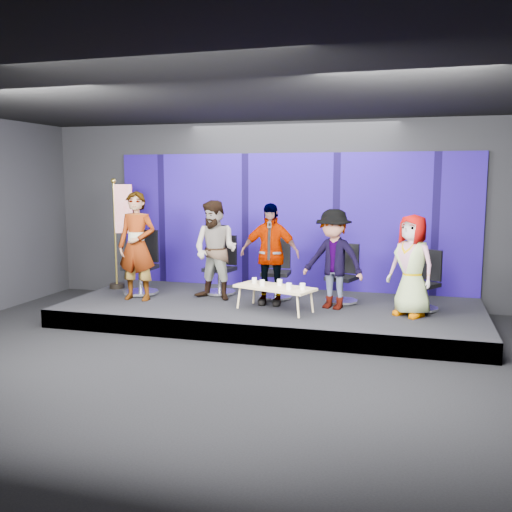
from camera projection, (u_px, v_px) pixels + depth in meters
The scene contains 21 objects.
ground at pixel (224, 366), 7.43m from camera, with size 10.00×10.00×0.00m, color black.
room_walls at pixel (222, 178), 7.10m from camera, with size 10.02×8.02×3.51m.
riser at pixel (271, 312), 9.80m from camera, with size 7.00×3.00×0.30m, color black.
backdrop at pixel (290, 221), 10.98m from camera, with size 7.00×0.08×2.60m, color #13064F.
chair_a at pixel (142, 273), 10.53m from camera, with size 0.66×0.66×1.18m.
panelist_a at pixel (137, 246), 9.95m from camera, with size 0.69×0.46×1.90m, color black.
chair_b at pixel (221, 275), 10.55m from camera, with size 0.71×0.71×1.08m.
panelist_b at pixel (216, 250), 9.98m from camera, with size 0.85×0.66×1.75m, color black.
chair_c at pixel (277, 279), 10.16m from camera, with size 0.63×0.63×1.06m.
panelist_c at pixel (270, 254), 9.61m from camera, with size 1.01×0.42×1.72m, color black.
chair_d at pixel (343, 283), 9.80m from camera, with size 0.71×0.71×1.01m.
panelist_d at pixel (333, 259), 9.29m from camera, with size 1.06×0.61×1.64m, color black.
chair_e at pixel (424, 290), 9.25m from camera, with size 0.76×0.76×0.98m.
panelist_e at pixel (412, 266), 8.80m from camera, with size 0.77×0.50×1.58m, color black.
coffee_table at pixel (275, 288), 9.20m from camera, with size 1.40×0.94×0.40m.
mug_a at pixel (254, 280), 9.46m from camera, with size 0.08×0.08×0.10m, color white.
mug_b at pixel (262, 283), 9.22m from camera, with size 0.09×0.09×0.10m, color white.
mug_c at pixel (280, 282), 9.28m from camera, with size 0.08×0.08×0.10m, color white.
mug_d at pixel (289, 286), 8.93m from camera, with size 0.09×0.09×0.10m, color white.
mug_e at pixel (303, 286), 8.92m from camera, with size 0.09×0.09×0.10m, color white.
flag_stand at pixel (121, 231), 10.95m from camera, with size 0.48×0.28×2.12m.
Camera 1 is at (2.37, -6.78, 2.45)m, focal length 40.00 mm.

